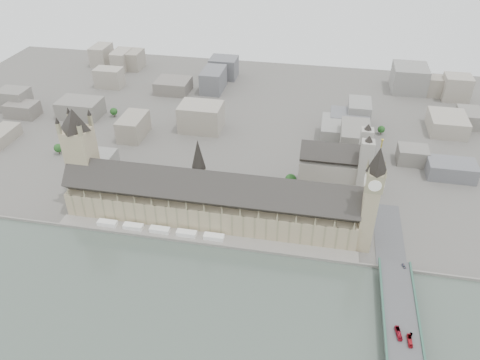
% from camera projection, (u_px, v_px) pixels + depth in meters
% --- Properties ---
extents(ground, '(900.00, 900.00, 0.00)m').
position_uv_depth(ground, '(205.00, 234.00, 420.13)').
color(ground, '#595651').
rests_on(ground, ground).
extents(embankment_wall, '(600.00, 1.50, 3.00)m').
position_uv_depth(embankment_wall, '(201.00, 243.00, 407.07)').
color(embankment_wall, slate).
rests_on(embankment_wall, ground).
extents(river_terrace, '(270.00, 15.00, 2.00)m').
position_uv_depth(river_terrace, '(203.00, 238.00, 413.46)').
color(river_terrace, slate).
rests_on(river_terrace, ground).
extents(terrace_tents, '(118.00, 7.00, 4.00)m').
position_uv_depth(terrace_tents, '(160.00, 230.00, 418.52)').
color(terrace_tents, white).
rests_on(terrace_tents, river_terrace).
extents(palace_of_westminster, '(265.00, 40.73, 55.44)m').
position_uv_depth(palace_of_westminster, '(209.00, 201.00, 423.51)').
color(palace_of_westminster, tan).
rests_on(palace_of_westminster, ground).
extents(elizabeth_tower, '(17.00, 17.00, 107.50)m').
position_uv_depth(elizabeth_tower, '(372.00, 193.00, 372.42)').
color(elizabeth_tower, tan).
rests_on(elizabeth_tower, ground).
extents(victoria_tower, '(30.00, 30.00, 100.00)m').
position_uv_depth(victoria_tower, '(81.00, 153.00, 429.81)').
color(victoria_tower, tan).
rests_on(victoria_tower, ground).
extents(central_tower, '(13.00, 13.00, 48.00)m').
position_uv_depth(central_tower, '(199.00, 163.00, 410.58)').
color(central_tower, gray).
rests_on(central_tower, ground).
extents(westminster_bridge, '(25.00, 325.00, 10.25)m').
position_uv_depth(westminster_bridge, '(401.00, 339.00, 320.35)').
color(westminster_bridge, '#474749').
rests_on(westminster_bridge, ground).
extents(westminster_abbey, '(68.00, 36.00, 64.00)m').
position_uv_depth(westminster_abbey, '(336.00, 167.00, 465.99)').
color(westminster_abbey, gray).
rests_on(westminster_abbey, ground).
extents(city_skyline_inland, '(720.00, 360.00, 38.00)m').
position_uv_depth(city_skyline_inland, '(252.00, 102.00, 609.14)').
color(city_skyline_inland, gray).
rests_on(city_skyline_inland, ground).
extents(park_trees, '(110.00, 30.00, 15.00)m').
position_uv_depth(park_trees, '(210.00, 188.00, 466.41)').
color(park_trees, '#1B4819').
rests_on(park_trees, ground).
extents(red_bus_north, '(4.34, 11.66, 3.17)m').
position_uv_depth(red_bus_north, '(398.00, 333.00, 316.39)').
color(red_bus_north, '#B21427').
rests_on(red_bus_north, westminster_bridge).
extents(red_bus_south, '(2.85, 10.53, 2.91)m').
position_uv_depth(red_bus_south, '(410.00, 341.00, 311.52)').
color(red_bus_south, red).
rests_on(red_bus_south, westminster_bridge).
extents(car_silver, '(3.33, 5.23, 1.63)m').
position_uv_depth(car_silver, '(410.00, 335.00, 315.76)').
color(car_silver, gray).
rests_on(car_silver, westminster_bridge).
extents(car_approach, '(3.65, 5.47, 1.47)m').
position_uv_depth(car_approach, '(404.00, 266.00, 370.68)').
color(car_approach, gray).
rests_on(car_approach, westminster_bridge).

